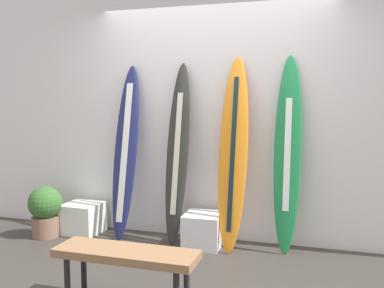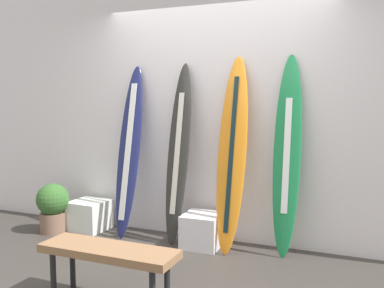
{
  "view_description": "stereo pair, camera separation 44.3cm",
  "coord_description": "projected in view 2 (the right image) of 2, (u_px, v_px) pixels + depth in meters",
  "views": [
    {
      "loc": [
        1.15,
        -3.26,
        1.52
      ],
      "look_at": [
        -0.15,
        0.95,
        1.06
      ],
      "focal_mm": 40.29,
      "sensor_mm": 36.0,
      "label": 1
    },
    {
      "loc": [
        1.56,
        -3.11,
        1.52
      ],
      "look_at": [
        -0.15,
        0.95,
        1.06
      ],
      "focal_mm": 40.29,
      "sensor_mm": 36.0,
      "label": 2
    }
  ],
  "objects": [
    {
      "name": "surfboard_navy",
      "position": [
        129.0,
        152.0,
        4.75
      ],
      "size": [
        0.29,
        0.45,
        1.89
      ],
      "color": "navy",
      "rests_on": "ground"
    },
    {
      "name": "surfboard_charcoal",
      "position": [
        178.0,
        153.0,
        4.52
      ],
      "size": [
        0.26,
        0.42,
        1.9
      ],
      "color": "#292825",
      "rests_on": "ground"
    },
    {
      "name": "display_block_left",
      "position": [
        90.0,
        215.0,
        5.01
      ],
      "size": [
        0.41,
        0.41,
        0.34
      ],
      "color": "white",
      "rests_on": "ground"
    },
    {
      "name": "surfboard_emerald",
      "position": [
        287.0,
        156.0,
        4.14
      ],
      "size": [
        0.27,
        0.32,
        1.95
      ],
      "color": "#1C8147",
      "rests_on": "ground"
    },
    {
      "name": "display_block_center",
      "position": [
        202.0,
        230.0,
        4.43
      ],
      "size": [
        0.39,
        0.39,
        0.34
      ],
      "color": "white",
      "rests_on": "ground"
    },
    {
      "name": "surfboard_sunset",
      "position": [
        232.0,
        154.0,
        4.27
      ],
      "size": [
        0.29,
        0.46,
        1.95
      ],
      "color": "orange",
      "rests_on": "ground"
    },
    {
      "name": "ground",
      "position": [
        165.0,
        283.0,
        3.62
      ],
      "size": [
        8.0,
        8.0,
        0.04
      ],
      "primitive_type": "cube",
      "color": "#3C3632"
    },
    {
      "name": "potted_plant",
      "position": [
        53.0,
        206.0,
        4.91
      ],
      "size": [
        0.37,
        0.37,
        0.56
      ],
      "color": "#825E4C",
      "rests_on": "ground"
    },
    {
      "name": "bench",
      "position": [
        109.0,
        255.0,
        3.17
      ],
      "size": [
        1.06,
        0.32,
        0.44
      ],
      "color": "#916846",
      "rests_on": "ground"
    },
    {
      "name": "wall_back",
      "position": [
        217.0,
        110.0,
        4.66
      ],
      "size": [
        7.2,
        0.2,
        2.8
      ],
      "primitive_type": "cube",
      "color": "white",
      "rests_on": "ground"
    }
  ]
}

